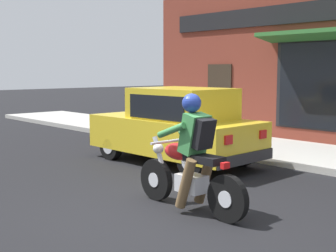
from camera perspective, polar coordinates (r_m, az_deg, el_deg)
The scene contains 7 objects.
ground_plane at distance 6.23m, azimuth 0.38°, elevation -11.22°, with size 80.00×80.00×0.00m, color black.
sidewalk_curb at distance 11.89m, azimuth 8.69°, elevation -2.25°, with size 2.60×22.00×0.14m, color #ADAAA3.
storefront_building at distance 12.29m, azimuth 18.14°, elevation 7.33°, with size 1.25×11.08×4.20m.
motorcycle_with_rider at distance 6.41m, azimuth 2.75°, elevation -4.45°, with size 0.56×2.02×1.62m.
car_hatchback at distance 9.64m, azimuth 0.96°, elevation -0.10°, with size 1.72×3.81×1.57m.
fire_hydrant at distance 11.67m, azimuth 6.48°, elevation 0.11°, with size 0.36×0.24×0.88m.
trash_bin at distance 14.22m, azimuth -2.24°, elevation 1.61°, with size 0.56×0.56×0.98m.
Camera 1 is at (-4.03, -4.34, 1.93)m, focal length 50.00 mm.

